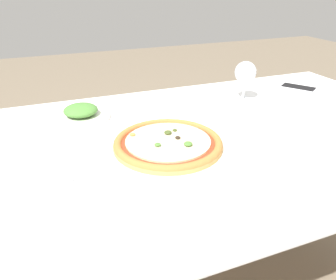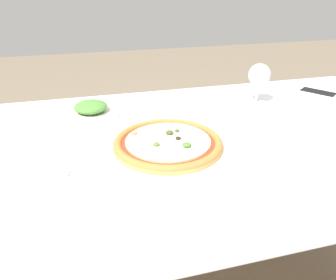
# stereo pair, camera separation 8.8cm
# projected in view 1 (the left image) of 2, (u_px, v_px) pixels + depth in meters

# --- Properties ---
(dining_table) EXTENTS (1.47, 0.91, 0.75)m
(dining_table) POSITION_uv_depth(u_px,v_px,m) (224.00, 156.00, 1.04)
(dining_table) COLOR #997047
(dining_table) RESTS_ON ground_plane
(pizza_plate) EXTENTS (0.32, 0.32, 0.04)m
(pizza_plate) POSITION_uv_depth(u_px,v_px,m) (168.00, 144.00, 0.89)
(pizza_plate) COLOR white
(pizza_plate) RESTS_ON dining_table
(fork) EXTENTS (0.06, 0.17, 0.00)m
(fork) POSITION_uv_depth(u_px,v_px,m) (72.00, 187.00, 0.73)
(fork) COLOR silver
(fork) RESTS_ON dining_table
(wine_glass_far_left) EXTENTS (0.08, 0.08, 0.15)m
(wine_glass_far_left) POSITION_uv_depth(u_px,v_px,m) (245.00, 73.00, 1.20)
(wine_glass_far_left) COLOR silver
(wine_glass_far_left) RESTS_ON dining_table
(cell_phone) EXTENTS (0.14, 0.16, 0.01)m
(cell_phone) POSITION_uv_depth(u_px,v_px,m) (298.00, 88.00, 1.37)
(cell_phone) COLOR white
(cell_phone) RESTS_ON dining_table
(side_plate) EXTENTS (0.19, 0.19, 0.05)m
(side_plate) POSITION_uv_depth(u_px,v_px,m) (81.00, 113.00, 1.08)
(side_plate) COLOR white
(side_plate) RESTS_ON dining_table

